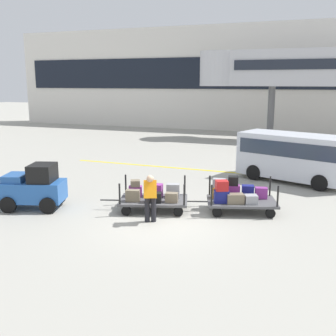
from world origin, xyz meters
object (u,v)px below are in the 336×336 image
at_px(baggage_cart_lead, 153,196).
at_px(baggage_handler, 150,196).
at_px(baggage_cart_middle, 237,196).
at_px(safety_cone_far, 334,162).
at_px(baggage_tug, 34,187).
at_px(safety_cone_near, 42,177).
at_px(shuttle_van, 295,154).

relative_size(baggage_cart_lead, baggage_handler, 1.97).
xyz_separation_m(baggage_cart_middle, safety_cone_far, (3.34, 9.06, -0.28)).
bearing_deg(baggage_tug, baggage_handler, 0.98).
height_order(safety_cone_near, safety_cone_far, same).
bearing_deg(baggage_cart_middle, baggage_cart_lead, -162.75).
bearing_deg(baggage_handler, safety_cone_near, 154.85).
height_order(baggage_cart_lead, shuttle_van, shuttle_van).
bearing_deg(safety_cone_near, baggage_cart_middle, -6.41).
relative_size(baggage_cart_middle, baggage_handler, 1.97).
bearing_deg(safety_cone_near, baggage_handler, -25.15).
relative_size(shuttle_van, safety_cone_near, 9.38).
distance_m(baggage_tug, baggage_handler, 4.35).
bearing_deg(baggage_handler, baggage_cart_lead, 108.64).
relative_size(baggage_handler, shuttle_van, 0.30).
bearing_deg(safety_cone_far, shuttle_van, -114.56).
height_order(baggage_handler, shuttle_van, shuttle_van).
bearing_deg(shuttle_van, safety_cone_near, -157.93).
height_order(shuttle_van, safety_cone_far, shuttle_van).
bearing_deg(safety_cone_near, shuttle_van, 22.07).
distance_m(baggage_tug, shuttle_van, 10.99).
bearing_deg(safety_cone_near, baggage_cart_lead, -16.88).
distance_m(baggage_cart_lead, safety_cone_near, 6.30).
height_order(baggage_tug, safety_cone_near, baggage_tug).
xyz_separation_m(baggage_handler, shuttle_van, (3.88, 7.20, 0.37)).
bearing_deg(baggage_tug, safety_cone_far, 48.14).
relative_size(shuttle_van, safety_cone_far, 9.38).
relative_size(baggage_cart_lead, safety_cone_far, 5.60).
bearing_deg(baggage_cart_middle, baggage_handler, -138.80).
relative_size(baggage_handler, safety_cone_near, 2.84).
height_order(baggage_handler, safety_cone_far, baggage_handler).
xyz_separation_m(baggage_cart_lead, shuttle_van, (4.28, 6.01, 0.75)).
xyz_separation_m(baggage_tug, baggage_handler, (4.35, 0.07, 0.11)).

